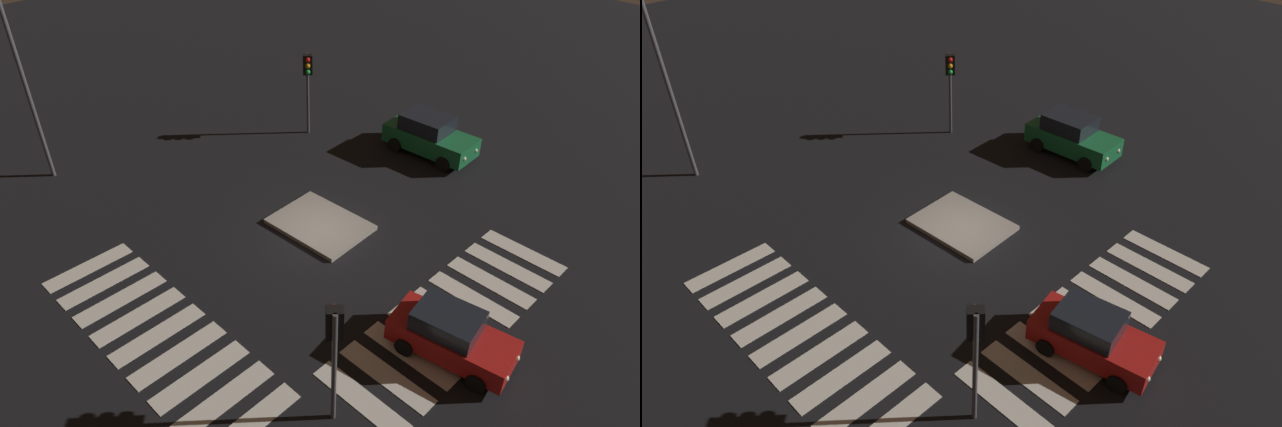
% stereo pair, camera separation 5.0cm
% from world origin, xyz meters
% --- Properties ---
extents(ground_plane, '(80.00, 80.00, 0.00)m').
position_xyz_m(ground_plane, '(0.00, 0.00, 0.00)').
color(ground_plane, black).
extents(traffic_island, '(3.77, 2.90, 0.18)m').
position_xyz_m(traffic_island, '(-0.36, 0.37, 0.09)').
color(traffic_island, gray).
rests_on(traffic_island, ground).
extents(car_green, '(4.44, 2.23, 1.90)m').
position_xyz_m(car_green, '(-0.81, 8.15, 0.93)').
color(car_green, '#196B38').
rests_on(car_green, ground).
extents(car_red, '(3.97, 2.27, 1.66)m').
position_xyz_m(car_red, '(7.00, -1.45, 0.81)').
color(car_red, red).
rests_on(car_red, ground).
extents(traffic_light_east, '(0.53, 0.54, 4.02)m').
position_xyz_m(traffic_light_east, '(5.94, -5.47, 3.05)').
color(traffic_light_east, '#47474C').
rests_on(traffic_light_east, ground).
extents(traffic_light_west, '(0.53, 0.54, 4.16)m').
position_xyz_m(traffic_light_west, '(-6.26, 5.46, 3.15)').
color(traffic_light_west, '#47474C').
rests_on(traffic_light_west, ground).
extents(street_lamp, '(0.56, 0.56, 8.95)m').
position_xyz_m(street_lamp, '(-11.60, -5.43, 5.97)').
color(street_lamp, '#47474C').
rests_on(street_lamp, ground).
extents(crosswalk_near, '(9.90, 3.20, 0.02)m').
position_xyz_m(crosswalk_near, '(0.00, -7.36, 0.01)').
color(crosswalk_near, silver).
rests_on(crosswalk_near, ground).
extents(crosswalk_side, '(3.20, 9.90, 0.02)m').
position_xyz_m(crosswalk_side, '(6.22, 0.00, 0.01)').
color(crosswalk_side, silver).
rests_on(crosswalk_side, ground).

